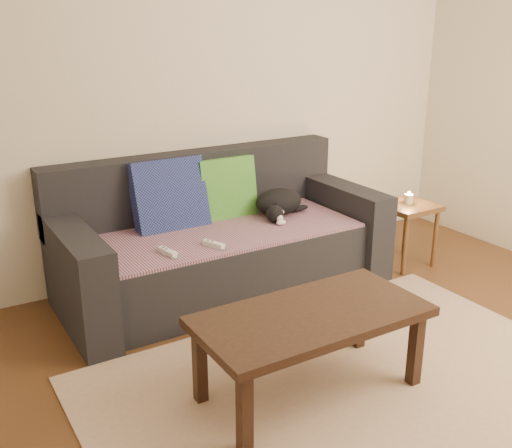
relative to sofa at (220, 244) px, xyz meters
name	(u,v)px	position (x,y,z in m)	size (l,w,h in m)	color
ground	(381,411)	(0.00, -1.57, -0.31)	(4.50, 4.50, 0.00)	brown
back_wall	(187,84)	(0.00, 0.43, 0.99)	(4.50, 0.04, 2.60)	beige
sofa	(220,244)	(0.00, 0.00, 0.00)	(2.10, 0.94, 0.87)	#232328
throw_blanket	(227,231)	(0.00, -0.09, 0.12)	(1.66, 0.74, 0.02)	#3F2A4F
cushion_navy	(169,197)	(-0.27, 0.17, 0.32)	(0.48, 0.12, 0.48)	#0F1842
cushion_green	(227,188)	(0.15, 0.17, 0.32)	(0.40, 0.10, 0.40)	#0D5434
cat	(278,203)	(0.45, -0.01, 0.22)	(0.41, 0.38, 0.18)	black
wii_remote_a	(167,252)	(-0.49, -0.29, 0.15)	(0.15, 0.04, 0.03)	white
wii_remote_b	(213,244)	(-0.21, -0.32, 0.15)	(0.15, 0.04, 0.03)	white
side_table	(407,215)	(1.34, -0.33, 0.07)	(0.37, 0.37, 0.46)	brown
candle	(409,199)	(1.34, -0.33, 0.19)	(0.06, 0.06, 0.09)	beige
rug	(360,394)	(0.00, -1.42, -0.30)	(2.50, 1.80, 0.01)	tan
coffee_table	(311,323)	(-0.20, -1.28, 0.07)	(1.08, 0.54, 0.43)	black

